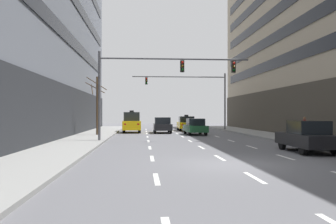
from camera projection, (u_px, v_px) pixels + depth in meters
ground_plane at (231, 164)px, 14.00m from camera, size 120.00×120.00×0.00m
sidewalk_left at (27, 164)px, 13.43m from camera, size 3.54×80.00×0.14m
lane_stripe_l1_s3 at (156, 179)px, 10.78m from camera, size 0.16×2.00×0.01m
lane_stripe_l1_s4 at (152, 158)px, 15.77m from camera, size 0.16×2.00×0.01m
lane_stripe_l1_s5 at (150, 148)px, 20.76m from camera, size 0.16×2.00×0.01m
lane_stripe_l1_s6 at (148, 141)px, 25.74m from camera, size 0.16×2.00×0.01m
lane_stripe_l1_s7 at (147, 137)px, 30.73m from camera, size 0.16×2.00×0.01m
lane_stripe_l1_s8 at (147, 134)px, 35.72m from camera, size 0.16×2.00×0.01m
lane_stripe_l1_s9 at (146, 131)px, 40.70m from camera, size 0.16×2.00×0.01m
lane_stripe_l1_s10 at (146, 129)px, 45.69m from camera, size 0.16×2.00×0.01m
lane_stripe_l2_s3 at (254, 178)px, 11.00m from camera, size 0.16×2.00×0.01m
lane_stripe_l2_s4 at (220, 158)px, 15.99m from camera, size 0.16×2.00×0.01m
lane_stripe_l2_s5 at (201, 147)px, 20.98m from camera, size 0.16×2.00×0.01m
lane_stripe_l2_s6 at (190, 141)px, 25.96m from camera, size 0.16×2.00×0.01m
lane_stripe_l2_s7 at (182, 137)px, 30.95m from camera, size 0.16×2.00×0.01m
lane_stripe_l2_s8 at (177, 133)px, 35.94m from camera, size 0.16×2.00×0.01m
lane_stripe_l2_s9 at (173, 131)px, 40.93m from camera, size 0.16×2.00×0.01m
lane_stripe_l2_s10 at (169, 129)px, 45.91m from camera, size 0.16×2.00×0.01m
lane_stripe_l3_s4 at (285, 157)px, 16.21m from camera, size 0.16×2.00×0.01m
lane_stripe_l3_s5 at (252, 147)px, 21.20m from camera, size 0.16×2.00×0.01m
lane_stripe_l3_s6 at (231, 141)px, 26.19m from camera, size 0.16×2.00×0.01m
lane_stripe_l3_s7 at (217, 136)px, 31.17m from camera, size 0.16×2.00×0.01m
lane_stripe_l3_s8 at (207, 133)px, 36.16m from camera, size 0.16×2.00×0.01m
lane_stripe_l3_s9 at (199, 131)px, 41.15m from camera, size 0.16×2.00×0.01m
lane_stripe_l3_s10 at (193, 129)px, 46.13m from camera, size 0.16×2.00×0.01m
car_driving_0 at (195, 127)px, 33.66m from camera, size 1.91×4.23×1.56m
car_driving_1 at (162, 125)px, 36.91m from camera, size 1.86×4.39×1.64m
taxi_driving_2 at (186, 124)px, 41.69m from camera, size 1.99×4.60×1.90m
taxi_driving_3 at (132, 122)px, 37.70m from camera, size 2.01×4.57×2.37m
car_parked_2 at (307, 137)px, 18.37m from camera, size 1.91×4.41×1.64m
traffic_signal_0 at (154, 76)px, 25.07m from camera, size 10.78×0.35×6.29m
traffic_signal_1 at (196, 89)px, 42.70m from camera, size 11.37×0.35×6.82m
street_tree_0 at (97, 104)px, 31.54m from camera, size 1.88×1.33×5.21m
pedestrian_0 at (304, 127)px, 24.88m from camera, size 0.30×0.51×1.67m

